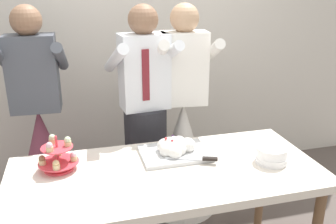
% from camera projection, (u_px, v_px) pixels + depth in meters
% --- Properties ---
extents(rear_wall, '(5.20, 0.10, 2.90)m').
position_uv_depth(rear_wall, '(124.00, 23.00, 3.18)').
color(rear_wall, beige).
rests_on(rear_wall, ground_plane).
extents(dessert_table, '(1.80, 0.80, 0.78)m').
position_uv_depth(dessert_table, '(167.00, 181.00, 2.12)').
color(dessert_table, silver).
rests_on(dessert_table, ground_plane).
extents(cupcake_stand, '(0.23, 0.23, 0.21)m').
position_uv_depth(cupcake_stand, '(58.00, 157.00, 2.08)').
color(cupcake_stand, '#D83F4C').
rests_on(cupcake_stand, dessert_table).
extents(main_cake_tray, '(0.43, 0.35, 0.12)m').
position_uv_depth(main_cake_tray, '(175.00, 149.00, 2.26)').
color(main_cake_tray, silver).
rests_on(main_cake_tray, dessert_table).
extents(plate_stack, '(0.19, 0.19, 0.10)m').
position_uv_depth(plate_stack, '(272.00, 155.00, 2.17)').
color(plate_stack, white).
rests_on(plate_stack, dessert_table).
extents(person_groom, '(0.50, 0.53, 1.66)m').
position_uv_depth(person_groom, '(145.00, 129.00, 2.75)').
color(person_groom, '#232328').
rests_on(person_groom, ground_plane).
extents(person_bride, '(0.56, 0.56, 1.66)m').
position_uv_depth(person_bride, '(183.00, 143.00, 2.90)').
color(person_bride, white).
rests_on(person_bride, ground_plane).
extents(person_guest, '(0.56, 0.56, 1.66)m').
position_uv_depth(person_guest, '(43.00, 152.00, 2.75)').
color(person_guest, brown).
rests_on(person_guest, ground_plane).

